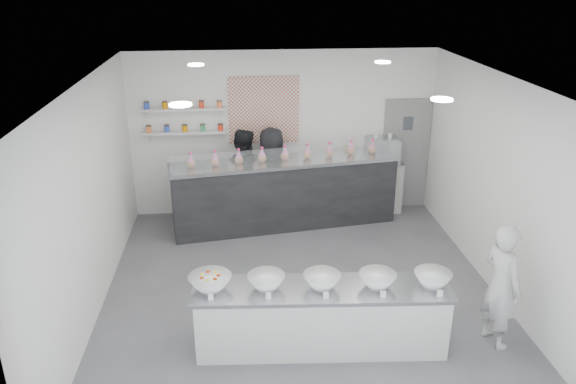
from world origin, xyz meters
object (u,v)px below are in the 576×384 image
object	(u,v)px
espresso_machine	(382,151)
woman_prep	(501,286)
espresso_ledge	(367,187)
staff_left	(243,176)
staff_right	(272,175)
prep_counter	(321,317)
back_bar	(285,193)

from	to	relation	value
espresso_machine	woman_prep	distance (m)	4.14
espresso_machine	espresso_ledge	bearing A→B (deg)	180.00
espresso_ledge	woman_prep	world-z (taller)	woman_prep
staff_left	staff_right	bearing A→B (deg)	-161.36
espresso_machine	staff_left	world-z (taller)	staff_left
espresso_ledge	woman_prep	bearing A→B (deg)	-80.36
prep_counter	espresso_ledge	bearing A→B (deg)	73.63
espresso_machine	woman_prep	bearing A→B (deg)	-83.79
espresso_machine	staff_left	distance (m)	2.59
back_bar	espresso_ledge	world-z (taller)	back_bar
prep_counter	staff_right	size ratio (longest dim) A/B	1.76
back_bar	staff_right	bearing A→B (deg)	117.55
back_bar	espresso_ledge	distance (m)	1.66
staff_left	back_bar	bearing A→B (deg)	176.10
back_bar	staff_right	xyz separation A→B (m)	(-0.21, 0.28, 0.25)
espresso_ledge	staff_left	world-z (taller)	staff_left
woman_prep	back_bar	bearing A→B (deg)	15.66
espresso_ledge	staff_left	bearing A→B (deg)	-174.11
prep_counter	espresso_ledge	xyz separation A→B (m)	(1.45, 4.00, 0.07)
espresso_machine	woman_prep	size ratio (longest dim) A/B	0.38
prep_counter	staff_left	world-z (taller)	staff_left
woman_prep	prep_counter	bearing A→B (deg)	70.92
staff_left	staff_right	xyz separation A→B (m)	(0.52, 0.03, -0.00)
back_bar	staff_right	world-z (taller)	staff_right
prep_counter	staff_left	xyz separation A→B (m)	(-0.86, 3.76, 0.45)
prep_counter	staff_right	world-z (taller)	staff_right
prep_counter	woman_prep	world-z (taller)	woman_prep
prep_counter	back_bar	world-z (taller)	back_bar
espresso_machine	staff_right	world-z (taller)	staff_right
staff_right	staff_left	bearing A→B (deg)	-10.05
espresso_ledge	woman_prep	size ratio (longest dim) A/B	0.82
back_bar	staff_right	size ratio (longest dim) A/B	2.30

